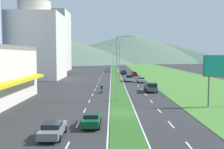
# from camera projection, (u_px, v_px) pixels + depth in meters

# --- Properties ---
(ground_plane) EXTENTS (600.00, 600.00, 0.00)m
(ground_plane) POSITION_uv_depth(u_px,v_px,m) (122.00, 113.00, 34.22)
(ground_plane) COLOR #2D2D30
(grass_median) EXTENTS (3.20, 240.00, 0.06)m
(grass_median) POSITION_uv_depth(u_px,v_px,m) (115.00, 76.00, 94.05)
(grass_median) COLOR #2D6023
(grass_median) RESTS_ON ground_plane
(grass_verge_right) EXTENTS (24.00, 240.00, 0.06)m
(grass_verge_right) POSITION_uv_depth(u_px,v_px,m) (172.00, 76.00, 94.09)
(grass_verge_right) COLOR #477F33
(grass_verge_right) RESTS_ON ground_plane
(lane_dash_left_1) EXTENTS (0.16, 2.80, 0.01)m
(lane_dash_left_1) POSITION_uv_depth(u_px,v_px,m) (66.00, 147.00, 21.39)
(lane_dash_left_1) COLOR silver
(lane_dash_left_1) RESTS_ON ground_plane
(lane_dash_left_2) EXTENTS (0.16, 2.80, 0.01)m
(lane_dash_left_2) POSITION_uv_depth(u_px,v_px,m) (77.00, 124.00, 28.52)
(lane_dash_left_2) COLOR silver
(lane_dash_left_2) RESTS_ON ground_plane
(lane_dash_left_3) EXTENTS (0.16, 2.80, 0.01)m
(lane_dash_left_3) POSITION_uv_depth(u_px,v_px,m) (84.00, 110.00, 35.64)
(lane_dash_left_3) COLOR silver
(lane_dash_left_3) RESTS_ON ground_plane
(lane_dash_left_4) EXTENTS (0.16, 2.80, 0.01)m
(lane_dash_left_4) POSITION_uv_depth(u_px,v_px,m) (89.00, 101.00, 42.77)
(lane_dash_left_4) COLOR silver
(lane_dash_left_4) RESTS_ON ground_plane
(lane_dash_left_5) EXTENTS (0.16, 2.80, 0.01)m
(lane_dash_left_5) POSITION_uv_depth(u_px,v_px,m) (92.00, 95.00, 49.89)
(lane_dash_left_5) COLOR silver
(lane_dash_left_5) RESTS_ON ground_plane
(lane_dash_left_6) EXTENTS (0.16, 2.80, 0.01)m
(lane_dash_left_6) POSITION_uv_depth(u_px,v_px,m) (94.00, 90.00, 57.01)
(lane_dash_left_6) COLOR silver
(lane_dash_left_6) RESTS_ON ground_plane
(lane_dash_left_7) EXTENTS (0.16, 2.80, 0.01)m
(lane_dash_left_7) POSITION_uv_depth(u_px,v_px,m) (96.00, 86.00, 64.14)
(lane_dash_left_7) COLOR silver
(lane_dash_left_7) RESTS_ON ground_plane
(lane_dash_left_8) EXTENTS (0.16, 2.80, 0.01)m
(lane_dash_left_8) POSITION_uv_depth(u_px,v_px,m) (98.00, 83.00, 71.26)
(lane_dash_left_8) COLOR silver
(lane_dash_left_8) RESTS_ON ground_plane
(lane_dash_left_9) EXTENTS (0.16, 2.80, 0.01)m
(lane_dash_left_9) POSITION_uv_depth(u_px,v_px,m) (99.00, 80.00, 78.39)
(lane_dash_left_9) COLOR silver
(lane_dash_left_9) RESTS_ON ground_plane
(lane_dash_left_10) EXTENTS (0.16, 2.80, 0.01)m
(lane_dash_left_10) POSITION_uv_depth(u_px,v_px,m) (100.00, 78.00, 85.51)
(lane_dash_left_10) COLOR silver
(lane_dash_left_10) RESTS_ON ground_plane
(lane_dash_left_11) EXTENTS (0.16, 2.80, 0.01)m
(lane_dash_left_11) POSITION_uv_depth(u_px,v_px,m) (101.00, 76.00, 92.63)
(lane_dash_left_11) COLOR silver
(lane_dash_left_11) RESTS_ON ground_plane
(lane_dash_left_12) EXTENTS (0.16, 2.80, 0.01)m
(lane_dash_left_12) POSITION_uv_depth(u_px,v_px,m) (102.00, 75.00, 99.76)
(lane_dash_left_12) COLOR silver
(lane_dash_left_12) RESTS_ON ground_plane
(lane_dash_left_13) EXTENTS (0.16, 2.80, 0.01)m
(lane_dash_left_13) POSITION_uv_depth(u_px,v_px,m) (102.00, 73.00, 106.88)
(lane_dash_left_13) COLOR silver
(lane_dash_left_13) RESTS_ON ground_plane
(lane_dash_left_14) EXTENTS (0.16, 2.80, 0.01)m
(lane_dash_left_14) POSITION_uv_depth(u_px,v_px,m) (103.00, 72.00, 114.01)
(lane_dash_left_14) COLOR silver
(lane_dash_left_14) RESTS_ON ground_plane
(lane_dash_right_1) EXTENTS (0.16, 2.80, 0.01)m
(lane_dash_right_1) POSITION_uv_depth(u_px,v_px,m) (190.00, 147.00, 21.41)
(lane_dash_right_1) COLOR silver
(lane_dash_right_1) RESTS_ON ground_plane
(lane_dash_right_2) EXTENTS (0.16, 2.80, 0.01)m
(lane_dash_right_2) POSITION_uv_depth(u_px,v_px,m) (170.00, 124.00, 28.54)
(lane_dash_right_2) COLOR silver
(lane_dash_right_2) RESTS_ON ground_plane
(lane_dash_right_3) EXTENTS (0.16, 2.80, 0.01)m
(lane_dash_right_3) POSITION_uv_depth(u_px,v_px,m) (159.00, 110.00, 35.66)
(lane_dash_right_3) COLOR silver
(lane_dash_right_3) RESTS_ON ground_plane
(lane_dash_right_4) EXTENTS (0.16, 2.80, 0.01)m
(lane_dash_right_4) POSITION_uv_depth(u_px,v_px,m) (151.00, 101.00, 42.79)
(lane_dash_right_4) COLOR silver
(lane_dash_right_4) RESTS_ON ground_plane
(lane_dash_right_5) EXTENTS (0.16, 2.80, 0.01)m
(lane_dash_right_5) POSITION_uv_depth(u_px,v_px,m) (145.00, 95.00, 49.91)
(lane_dash_right_5) COLOR silver
(lane_dash_right_5) RESTS_ON ground_plane
(lane_dash_right_6) EXTENTS (0.16, 2.80, 0.01)m
(lane_dash_right_6) POSITION_uv_depth(u_px,v_px,m) (141.00, 90.00, 57.03)
(lane_dash_right_6) COLOR silver
(lane_dash_right_6) RESTS_ON ground_plane
(lane_dash_right_7) EXTENTS (0.16, 2.80, 0.01)m
(lane_dash_right_7) POSITION_uv_depth(u_px,v_px,m) (138.00, 86.00, 64.16)
(lane_dash_right_7) COLOR silver
(lane_dash_right_7) RESTS_ON ground_plane
(lane_dash_right_8) EXTENTS (0.16, 2.80, 0.01)m
(lane_dash_right_8) POSITION_uv_depth(u_px,v_px,m) (135.00, 83.00, 71.28)
(lane_dash_right_8) COLOR silver
(lane_dash_right_8) RESTS_ON ground_plane
(lane_dash_right_9) EXTENTS (0.16, 2.80, 0.01)m
(lane_dash_right_9) POSITION_uv_depth(u_px,v_px,m) (133.00, 80.00, 78.41)
(lane_dash_right_9) COLOR silver
(lane_dash_right_9) RESTS_ON ground_plane
(lane_dash_right_10) EXTENTS (0.16, 2.80, 0.01)m
(lane_dash_right_10) POSITION_uv_depth(u_px,v_px,m) (131.00, 78.00, 85.53)
(lane_dash_right_10) COLOR silver
(lane_dash_right_10) RESTS_ON ground_plane
(lane_dash_right_11) EXTENTS (0.16, 2.80, 0.01)m
(lane_dash_right_11) POSITION_uv_depth(u_px,v_px,m) (130.00, 76.00, 92.65)
(lane_dash_right_11) COLOR silver
(lane_dash_right_11) RESTS_ON ground_plane
(lane_dash_right_12) EXTENTS (0.16, 2.80, 0.01)m
(lane_dash_right_12) POSITION_uv_depth(u_px,v_px,m) (128.00, 75.00, 99.78)
(lane_dash_right_12) COLOR silver
(lane_dash_right_12) RESTS_ON ground_plane
(lane_dash_right_13) EXTENTS (0.16, 2.80, 0.01)m
(lane_dash_right_13) POSITION_uv_depth(u_px,v_px,m) (127.00, 73.00, 106.90)
(lane_dash_right_13) COLOR silver
(lane_dash_right_13) RESTS_ON ground_plane
(lane_dash_right_14) EXTENTS (0.16, 2.80, 0.01)m
(lane_dash_right_14) POSITION_uv_depth(u_px,v_px,m) (126.00, 72.00, 114.02)
(lane_dash_right_14) COLOR silver
(lane_dash_right_14) RESTS_ON ground_plane
(edge_line_median_left) EXTENTS (0.16, 240.00, 0.01)m
(edge_line_median_left) POSITION_uv_depth(u_px,v_px,m) (110.00, 76.00, 94.05)
(edge_line_median_left) COLOR silver
(edge_line_median_left) RESTS_ON ground_plane
(edge_line_median_right) EXTENTS (0.16, 240.00, 0.01)m
(edge_line_median_right) POSITION_uv_depth(u_px,v_px,m) (120.00, 76.00, 94.06)
(edge_line_median_right) COLOR silver
(edge_line_median_right) RESTS_ON ground_plane
(domed_building) EXTENTS (17.08, 17.08, 32.11)m
(domed_building) POSITION_uv_depth(u_px,v_px,m) (35.00, 38.00, 82.95)
(domed_building) COLOR silver
(domed_building) RESTS_ON ground_plane
(midrise_colored) EXTENTS (17.63, 17.63, 28.45)m
(midrise_colored) POSITION_uv_depth(u_px,v_px,m) (50.00, 41.00, 125.85)
(midrise_colored) COLOR beige
(midrise_colored) RESTS_ON ground_plane
(hill_far_left) EXTENTS (231.68, 231.68, 30.76)m
(hill_far_left) POSITION_uv_depth(u_px,v_px,m) (39.00, 48.00, 276.85)
(hill_far_left) COLOR #516B56
(hill_far_left) RESTS_ON ground_plane
(hill_far_center) EXTENTS (233.57, 233.57, 33.80)m
(hill_far_center) POSITION_uv_depth(u_px,v_px,m) (129.00, 48.00, 326.44)
(hill_far_center) COLOR #516B56
(hill_far_center) RESTS_ON ground_plane
(hill_far_right) EXTENTS (179.23, 179.23, 23.64)m
(hill_far_right) POSITION_uv_depth(u_px,v_px,m) (155.00, 51.00, 309.73)
(hill_far_right) COLOR #3D5647
(hill_far_right) RESTS_ON ground_plane
(street_lamp_near) EXTENTS (3.42, 0.30, 10.77)m
(street_lamp_near) POSITION_uv_depth(u_px,v_px,m) (119.00, 64.00, 42.98)
(street_lamp_near) COLOR #99999E
(street_lamp_near) RESTS_ON ground_plane
(street_lamp_mid) EXTENTS (3.11, 0.47, 10.45)m
(street_lamp_mid) POSITION_uv_depth(u_px,v_px,m) (118.00, 61.00, 65.94)
(street_lamp_mid) COLOR #99999E
(street_lamp_mid) RESTS_ON ground_plane
(street_lamp_far) EXTENTS (2.77, 0.28, 8.19)m
(street_lamp_far) POSITION_uv_depth(u_px,v_px,m) (114.00, 63.00, 88.92)
(street_lamp_far) COLOR #99999E
(street_lamp_far) RESTS_ON ground_plane
(billboard_roadside) EXTENTS (5.27, 0.28, 7.55)m
(billboard_roadside) POSITION_uv_depth(u_px,v_px,m) (221.00, 68.00, 37.73)
(billboard_roadside) COLOR #4C4C51
(billboard_roadside) RESTS_ON ground_plane
(car_0) EXTENTS (2.01, 4.62, 1.43)m
(car_0) POSITION_uv_depth(u_px,v_px,m) (52.00, 129.00, 24.05)
(car_0) COLOR slate
(car_0) RESTS_ON ground_plane
(car_1) EXTENTS (1.91, 4.40, 1.40)m
(car_1) POSITION_uv_depth(u_px,v_px,m) (107.00, 70.00, 116.71)
(car_1) COLOR #B2B2B7
(car_1) RESTS_ON ground_plane
(car_2) EXTENTS (2.04, 4.67, 1.39)m
(car_2) POSITION_uv_depth(u_px,v_px,m) (122.00, 71.00, 109.06)
(car_2) COLOR maroon
(car_2) RESTS_ON ground_plane
(car_3) EXTENTS (1.91, 4.67, 1.44)m
(car_3) POSITION_uv_depth(u_px,v_px,m) (91.00, 119.00, 27.84)
(car_3) COLOR #0C5128
(car_3) RESTS_ON ground_plane
(car_4) EXTENTS (1.91, 4.28, 1.57)m
(car_4) POSITION_uv_depth(u_px,v_px,m) (124.00, 72.00, 101.90)
(car_4) COLOR navy
(car_4) RESTS_ON ground_plane
(car_5) EXTENTS (1.91, 4.11, 1.52)m
(car_5) POSITION_uv_depth(u_px,v_px,m) (134.00, 74.00, 95.17)
(car_5) COLOR maroon
(car_5) RESTS_ON ground_plane
(car_6) EXTENTS (2.04, 4.44, 1.39)m
(car_6) POSITION_uv_depth(u_px,v_px,m) (141.00, 80.00, 71.85)
(car_6) COLOR #B2B2B7
(car_6) RESTS_ON ground_plane
(pickup_truck_0) EXTENTS (2.18, 5.40, 2.00)m
(pickup_truck_0) POSITION_uv_depth(u_px,v_px,m) (128.00, 78.00, 74.70)
(pickup_truck_0) COLOR silver
(pickup_truck_0) RESTS_ON ground_plane
(pickup_truck_1) EXTENTS (2.18, 5.40, 2.00)m
(pickup_truck_1) POSITION_uv_depth(u_px,v_px,m) (150.00, 87.00, 53.49)
(pickup_truck_1) COLOR #515459
(pickup_truck_1) RESTS_ON ground_plane
(motorcycle_rider) EXTENTS (0.36, 2.00, 1.80)m
(motorcycle_rider) POSITION_uv_depth(u_px,v_px,m) (101.00, 89.00, 52.05)
(motorcycle_rider) COLOR black
(motorcycle_rider) RESTS_ON ground_plane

